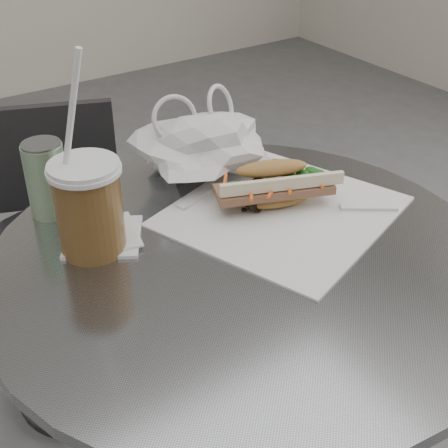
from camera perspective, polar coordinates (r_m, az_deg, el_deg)
cafe_table at (r=1.11m, az=1.52°, el=-14.36°), size 0.76×0.76×0.74m
chair_far at (r=1.59m, az=-14.01°, el=-5.11°), size 0.41×0.43×0.73m
sandwich_paper at (r=1.03m, az=5.33°, el=1.17°), size 0.43×0.41×0.00m
banh_mi at (r=1.02m, az=4.50°, el=3.55°), size 0.25×0.17×0.08m
iced_coffee at (r=0.92m, az=-12.28°, el=1.61°), size 0.11×0.11×0.31m
sunglasses at (r=1.05m, az=3.77°, el=3.33°), size 0.12×0.09×0.06m
plastic_bag at (r=1.10m, az=-1.74°, el=6.91°), size 0.26×0.22×0.11m
napkin_stack at (r=0.97m, az=-10.98°, el=-1.11°), size 0.15×0.15×0.01m
drink_can at (r=1.03m, az=-15.91°, el=3.99°), size 0.07×0.07×0.12m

